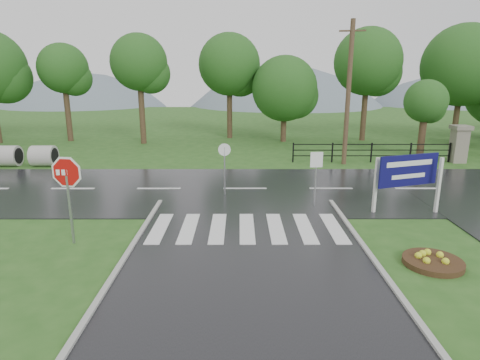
{
  "coord_description": "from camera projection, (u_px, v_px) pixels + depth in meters",
  "views": [
    {
      "loc": [
        -0.26,
        -7.9,
        5.14
      ],
      "look_at": [
        -0.24,
        6.0,
        1.5
      ],
      "focal_mm": 30.0,
      "sensor_mm": 36.0,
      "label": 1
    }
  ],
  "objects": [
    {
      "name": "utility_pole_east",
      "position": [
        348.0,
        93.0,
        22.9
      ],
      "size": [
        1.44,
        0.37,
        8.15
      ],
      "color": "#473523",
      "rests_on": "ground"
    },
    {
      "name": "treeline",
      "position": [
        255.0,
        141.0,
        32.16
      ],
      "size": [
        83.2,
        5.2,
        10.0
      ],
      "color": "#1D4F18",
      "rests_on": "ground"
    },
    {
      "name": "hills",
      "position": [
        259.0,
        188.0,
        75.77
      ],
      "size": [
        102.0,
        48.0,
        48.0
      ],
      "color": "slate",
      "rests_on": "ground"
    },
    {
      "name": "ground",
      "position": [
        251.0,
        313.0,
        8.95
      ],
      "size": [
        120.0,
        120.0,
        0.0
      ],
      "primitive_type": "plane",
      "color": "#29561C",
      "rests_on": "ground"
    },
    {
      "name": "reg_sign_small",
      "position": [
        316.0,
        169.0,
        15.78
      ],
      "size": [
        0.5,
        0.08,
        2.24
      ],
      "color": "#939399",
      "rests_on": "ground"
    },
    {
      "name": "crosswalk",
      "position": [
        247.0,
        228.0,
        13.77
      ],
      "size": [
        6.5,
        2.8,
        0.02
      ],
      "color": "silver",
      "rests_on": "ground"
    },
    {
      "name": "stop_sign",
      "position": [
        67.0,
        181.0,
        12.15
      ],
      "size": [
        1.3,
        0.24,
        2.96
      ],
      "color": "#939399",
      "rests_on": "ground"
    },
    {
      "name": "culvert_pipes",
      "position": [
        8.0,
        156.0,
        23.29
      ],
      "size": [
        5.5,
        1.2,
        1.2
      ],
      "color": "#9E9B93",
      "rests_on": "ground"
    },
    {
      "name": "estate_billboard",
      "position": [
        408.0,
        173.0,
        15.05
      ],
      "size": [
        2.53,
        0.91,
        2.29
      ],
      "color": "silver",
      "rests_on": "ground"
    },
    {
      "name": "pillar_west",
      "position": [
        459.0,
        143.0,
        24.14
      ],
      "size": [
        1.0,
        1.0,
        2.24
      ],
      "color": "gray",
      "rests_on": "ground"
    },
    {
      "name": "entrance_tree_left",
      "position": [
        426.0,
        102.0,
        24.99
      ],
      "size": [
        2.65,
        2.65,
        4.91
      ],
      "color": "#3D2B1C",
      "rests_on": "ground"
    },
    {
      "name": "flower_bed",
      "position": [
        433.0,
        261.0,
        11.18
      ],
      "size": [
        1.63,
        1.63,
        0.33
      ],
      "color": "#332111",
      "rests_on": "ground"
    },
    {
      "name": "fence_west",
      "position": [
        371.0,
        151.0,
        24.25
      ],
      "size": [
        9.58,
        0.08,
        1.2
      ],
      "color": "black",
      "rests_on": "ground"
    },
    {
      "name": "main_road",
      "position": [
        245.0,
        189.0,
        18.62
      ],
      "size": [
        90.0,
        8.0,
        0.04
      ],
      "primitive_type": "cube",
      "color": "black",
      "rests_on": "ground"
    },
    {
      "name": "reg_sign_round",
      "position": [
        225.0,
        163.0,
        17.34
      ],
      "size": [
        0.54,
        0.06,
        2.32
      ],
      "color": "#939399",
      "rests_on": "ground"
    }
  ]
}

